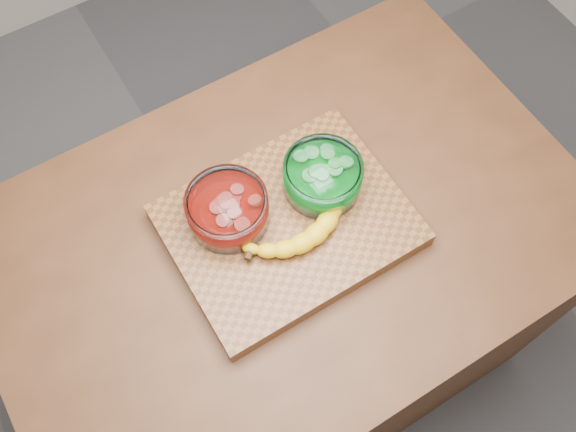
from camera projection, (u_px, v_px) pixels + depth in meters
ground at (288, 349)px, 2.08m from camera, size 3.50×3.50×0.00m
counter at (288, 304)px, 1.67m from camera, size 1.20×0.80×0.90m
cutting_board at (288, 225)px, 1.25m from camera, size 0.45×0.35×0.04m
bowl_red at (228, 210)px, 1.21m from camera, size 0.16×0.16×0.07m
bowl_green at (322, 177)px, 1.24m from camera, size 0.15×0.15×0.07m
banana at (300, 221)px, 1.21m from camera, size 0.28×0.15×0.04m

